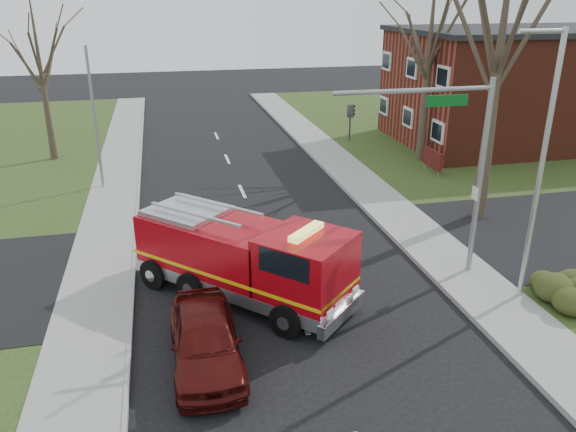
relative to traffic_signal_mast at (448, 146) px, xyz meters
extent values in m
plane|color=black|center=(-5.21, -1.50, -4.71)|extent=(120.00, 120.00, 0.00)
cube|color=gray|center=(0.99, -1.50, -4.63)|extent=(2.40, 80.00, 0.15)
cube|color=gray|center=(-11.41, -1.50, -4.63)|extent=(2.40, 80.00, 0.15)
cube|color=maroon|center=(13.79, 16.50, -1.21)|extent=(15.00, 10.00, 7.00)
cube|color=black|center=(13.79, 16.50, 2.39)|extent=(15.40, 10.40, 0.30)
cube|color=silver|center=(6.24, 16.50, -2.71)|extent=(0.12, 1.40, 1.20)
cube|color=#4C1111|center=(5.29, 11.00, -3.81)|extent=(0.12, 2.00, 1.00)
cylinder|color=gray|center=(5.29, 10.20, -4.26)|extent=(0.08, 0.08, 0.90)
cylinder|color=gray|center=(5.29, 11.80, -4.26)|extent=(0.08, 0.08, 0.90)
cone|color=#31261D|center=(4.29, 4.50, 1.29)|extent=(0.64, 0.64, 12.00)
cone|color=#31261D|center=(5.79, 13.50, 0.54)|extent=(0.56, 0.56, 10.50)
cone|color=#31261D|center=(-15.21, 18.50, -0.21)|extent=(0.44, 0.44, 9.00)
cylinder|color=gray|center=(1.29, 0.00, -1.31)|extent=(0.18, 0.18, 6.80)
cylinder|color=gray|center=(-1.31, 0.00, 1.79)|extent=(5.20, 0.14, 0.14)
cube|color=#0C591E|center=(-0.21, 0.00, 1.44)|extent=(1.40, 0.06, 0.35)
imported|color=black|center=(-3.31, 0.00, 1.44)|extent=(0.22, 0.18, 1.10)
cylinder|color=#B7BABF|center=(1.99, -2.00, -0.51)|extent=(0.16, 0.16, 8.40)
cylinder|color=#B7BABF|center=(1.29, -2.00, 3.59)|extent=(1.40, 0.12, 0.12)
cylinder|color=gray|center=(-12.01, 12.50, -1.21)|extent=(0.14, 0.14, 7.00)
cube|color=#9C070F|center=(-7.51, 1.03, -3.27)|extent=(5.09, 5.14, 1.95)
cube|color=#9C070F|center=(-5.05, -1.50, -3.13)|extent=(3.41, 3.41, 2.23)
cube|color=#B7BABF|center=(-6.73, 0.23, -4.06)|extent=(6.79, 6.89, 0.42)
cube|color=#E5B20C|center=(-6.73, 0.23, -3.55)|extent=(6.79, 6.89, 0.11)
cube|color=black|center=(-4.34, -2.23, -2.43)|extent=(1.58, 1.54, 0.79)
cube|color=#E5D866|center=(-5.05, -1.50, -1.88)|extent=(1.29, 1.27, 0.17)
cylinder|color=black|center=(-5.85, -2.41, -4.20)|extent=(0.94, 0.96, 1.02)
cylinder|color=black|center=(-4.12, -0.73, -4.20)|extent=(0.94, 0.96, 1.02)
cylinder|color=black|center=(-9.54, 1.39, -4.20)|extent=(0.94, 0.96, 1.02)
cylinder|color=black|center=(-7.81, 3.07, -4.20)|extent=(0.94, 0.96, 1.02)
imported|color=#450D0B|center=(-8.21, -3.20, -3.94)|extent=(1.82, 4.51, 1.54)
camera|label=1|loc=(-8.88, -15.87, 4.53)|focal=35.00mm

